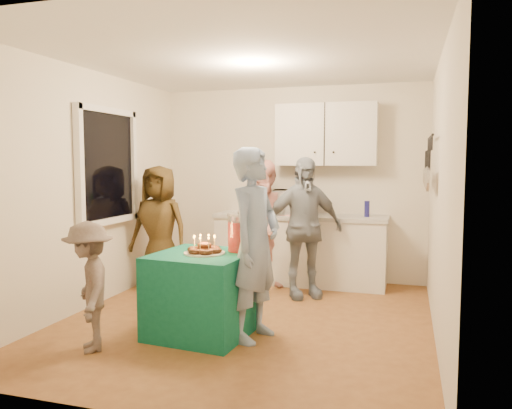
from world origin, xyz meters
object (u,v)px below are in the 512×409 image
(woman_back_left, at_px, (159,228))
(man_birthday, at_px, (255,244))
(party_table, at_px, (202,294))
(counter, at_px, (300,251))
(microwave, at_px, (295,202))
(child_near_left, at_px, (89,286))
(punch_jar, at_px, (239,233))
(woman_back_center, at_px, (266,224))
(woman_back_right, at_px, (303,228))

(woman_back_left, bearing_deg, man_birthday, -36.58)
(man_birthday, bearing_deg, party_table, 106.66)
(counter, distance_m, microwave, 0.65)
(man_birthday, relative_size, child_near_left, 1.57)
(counter, height_order, punch_jar, punch_jar)
(microwave, distance_m, woman_back_left, 1.78)
(party_table, xyz_separation_m, woman_back_center, (0.09, 1.84, 0.43))
(man_birthday, bearing_deg, child_near_left, 131.30)
(counter, bearing_deg, punch_jar, -94.93)
(counter, height_order, microwave, microwave)
(microwave, xyz_separation_m, woman_back_right, (0.23, -0.65, -0.24))
(man_birthday, height_order, woman_back_right, man_birthday)
(man_birthday, bearing_deg, woman_back_right, 7.95)
(party_table, distance_m, punch_jar, 0.66)
(counter, relative_size, party_table, 2.59)
(woman_back_right, bearing_deg, man_birthday, -126.37)
(counter, relative_size, child_near_left, 1.99)
(microwave, bearing_deg, party_table, -110.66)
(microwave, relative_size, punch_jar, 1.72)
(woman_back_center, bearing_deg, punch_jar, -85.43)
(child_near_left, bearing_deg, party_table, 92.32)
(microwave, xyz_separation_m, man_birthday, (0.10, -2.15, -0.21))
(woman_back_left, height_order, woman_back_center, woman_back_center)
(microwave, xyz_separation_m, woman_back_left, (-1.53, -0.86, -0.30))
(punch_jar, distance_m, child_near_left, 1.41)
(counter, xyz_separation_m, punch_jar, (-0.17, -1.98, 0.50))
(party_table, xyz_separation_m, woman_back_right, (0.63, 1.53, 0.45))
(microwave, bearing_deg, woman_back_right, -80.60)
(party_table, distance_m, woman_back_left, 1.78)
(counter, bearing_deg, woman_back_right, -75.90)
(man_birthday, xyz_separation_m, woman_back_left, (-1.63, 1.28, -0.09))
(party_table, bearing_deg, child_near_left, -139.53)
(microwave, relative_size, woman_back_center, 0.36)
(woman_back_center, bearing_deg, counter, 39.29)
(party_table, height_order, man_birthday, man_birthday)
(man_birthday, distance_m, woman_back_center, 1.86)
(punch_jar, relative_size, woman_back_right, 0.21)
(party_table, bearing_deg, woman_back_left, 130.73)
(woman_back_left, relative_size, woman_back_center, 0.96)
(counter, height_order, woman_back_center, woman_back_center)
(woman_back_center, bearing_deg, woman_back_right, -32.97)
(party_table, distance_m, woman_back_right, 1.71)
(counter, xyz_separation_m, microwave, (-0.07, 0.00, 0.64))
(party_table, height_order, woman_back_right, woman_back_right)
(punch_jar, height_order, man_birthday, man_birthday)
(counter, xyz_separation_m, party_table, (-0.47, -2.18, -0.05))
(microwave, bearing_deg, woman_back_center, -142.64)
(punch_jar, relative_size, child_near_left, 0.31)
(woman_back_right, height_order, child_near_left, woman_back_right)
(counter, relative_size, man_birthday, 1.27)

